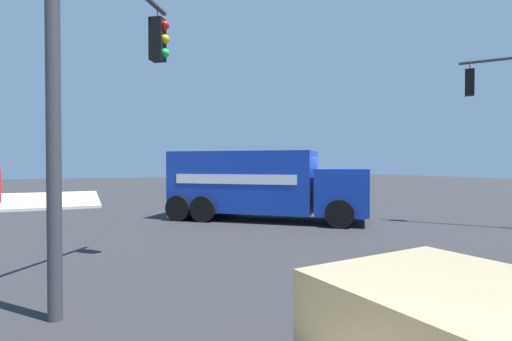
# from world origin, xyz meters

# --- Properties ---
(ground_plane) EXTENTS (100.00, 100.00, 0.00)m
(ground_plane) POSITION_xyz_m (0.00, 0.00, 0.00)
(ground_plane) COLOR #2B2B2D
(delivery_truck) EXTENTS (6.93, 7.53, 2.73)m
(delivery_truck) POSITION_xyz_m (0.07, 1.29, 1.43)
(delivery_truck) COLOR #1438AD
(delivery_truck) RESTS_ON ground
(traffic_light_secondary) EXTENTS (3.07, 2.27, 6.01)m
(traffic_light_secondary) POSITION_xyz_m (-6.65, 7.45, 3.92)
(traffic_light_secondary) COLOR #38383D
(traffic_light_secondary) RESTS_ON ground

